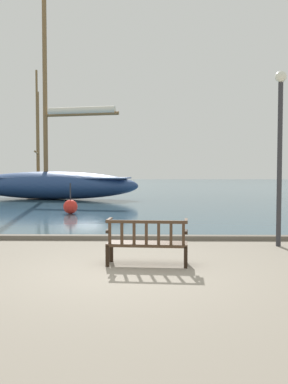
# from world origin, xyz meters

# --- Properties ---
(ground_plane) EXTENTS (160.00, 160.00, 0.00)m
(ground_plane) POSITION_xyz_m (0.00, 0.00, 0.00)
(ground_plane) COLOR gray
(harbor_water) EXTENTS (100.00, 80.00, 0.08)m
(harbor_water) POSITION_xyz_m (0.00, 44.00, 0.04)
(harbor_water) COLOR #385666
(harbor_water) RESTS_ON ground
(quay_edge_kerb) EXTENTS (40.00, 0.30, 0.12)m
(quay_edge_kerb) POSITION_xyz_m (0.00, 3.85, 0.06)
(quay_edge_kerb) COLOR #675F54
(quay_edge_kerb) RESTS_ON ground
(park_bench) EXTENTS (1.63, 0.64, 0.92)m
(park_bench) POSITION_xyz_m (0.46, 0.69, 0.47)
(park_bench) COLOR black
(park_bench) RESTS_ON ground
(sailboat_far_starboard) EXTENTS (4.32, 11.77, 12.46)m
(sailboat_far_starboard) POSITION_xyz_m (-11.62, 37.61, 0.99)
(sailboat_far_starboard) COLOR brown
(sailboat_far_starboard) RESTS_ON harbor_water
(sailboat_mid_starboard) EXTENTS (13.95, 5.01, 15.44)m
(sailboat_mid_starboard) POSITION_xyz_m (-5.88, 19.29, 1.20)
(sailboat_mid_starboard) COLOR navy
(sailboat_mid_starboard) RESTS_ON harbor_water
(lamp_post) EXTENTS (0.28, 0.28, 4.32)m
(lamp_post) POSITION_xyz_m (3.71, 2.90, 2.61)
(lamp_post) COLOR #2D2D33
(lamp_post) RESTS_ON ground
(channel_buoy) EXTENTS (0.59, 0.59, 1.29)m
(channel_buoy) POSITION_xyz_m (-2.86, 10.04, 0.38)
(channel_buoy) COLOR red
(channel_buoy) RESTS_ON harbor_water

